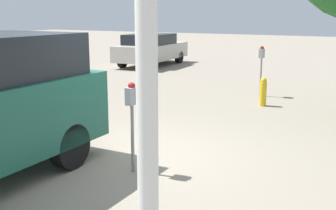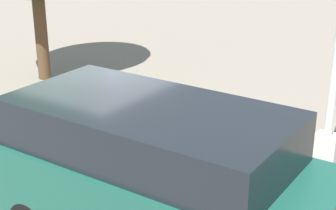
# 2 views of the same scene
# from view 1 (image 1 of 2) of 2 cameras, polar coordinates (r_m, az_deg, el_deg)

# --- Properties ---
(ground_plane) EXTENTS (80.00, 80.00, 0.00)m
(ground_plane) POSITION_cam_1_polar(r_m,az_deg,el_deg) (7.20, -5.57, -7.07)
(ground_plane) COLOR gray
(parking_meter_near) EXTENTS (0.21, 0.12, 1.39)m
(parking_meter_near) POSITION_cam_1_polar(r_m,az_deg,el_deg) (6.28, -4.91, -0.19)
(parking_meter_near) COLOR gray
(parking_meter_near) RESTS_ON ground
(parking_meter_far) EXTENTS (0.21, 0.12, 1.46)m
(parking_meter_far) POSITION_cam_1_polar(r_m,az_deg,el_deg) (12.47, 12.55, 6.05)
(parking_meter_far) COLOR gray
(parking_meter_far) RESTS_ON ground
(lamp_post) EXTENTS (0.44, 0.44, 6.13)m
(lamp_post) POSITION_cam_1_polar(r_m,az_deg,el_deg) (2.73, -2.85, 1.49)
(lamp_post) COLOR beige
(lamp_post) RESTS_ON ground
(car_distant) EXTENTS (4.42, 2.09, 1.44)m
(car_distant) POSITION_cam_1_polar(r_m,az_deg,el_deg) (19.51, -2.27, 7.61)
(car_distant) COLOR #B7B2A8
(car_distant) RESTS_ON ground
(fire_hydrant) EXTENTS (0.18, 0.18, 0.75)m
(fire_hydrant) POSITION_cam_1_polar(r_m,az_deg,el_deg) (11.25, 12.76, 1.77)
(fire_hydrant) COLOR gold
(fire_hydrant) RESTS_ON ground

